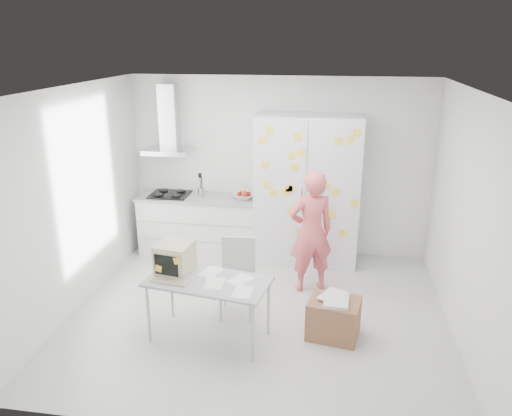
# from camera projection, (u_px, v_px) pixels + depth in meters

# --- Properties ---
(floor) EXTENTS (4.50, 4.00, 0.02)m
(floor) POSITION_uv_depth(u_px,v_px,m) (259.00, 314.00, 6.13)
(floor) COLOR silver
(floor) RESTS_ON ground
(walls) EXTENTS (4.52, 4.01, 2.70)m
(walls) POSITION_uv_depth(u_px,v_px,m) (268.00, 192.00, 6.36)
(walls) COLOR white
(walls) RESTS_ON ground
(ceiling) EXTENTS (4.50, 4.00, 0.02)m
(ceiling) POSITION_uv_depth(u_px,v_px,m) (260.00, 89.00, 5.25)
(ceiling) COLOR white
(ceiling) RESTS_ON walls
(counter_run) EXTENTS (1.84, 0.63, 1.28)m
(counter_run) POSITION_uv_depth(u_px,v_px,m) (199.00, 224.00, 7.74)
(counter_run) COLOR white
(counter_run) RESTS_ON ground
(range_hood) EXTENTS (0.70, 0.48, 1.01)m
(range_hood) POSITION_uv_depth(u_px,v_px,m) (169.00, 126.00, 7.45)
(range_hood) COLOR silver
(range_hood) RESTS_ON walls
(tall_cabinet) EXTENTS (1.50, 0.68, 2.20)m
(tall_cabinet) POSITION_uv_depth(u_px,v_px,m) (307.00, 190.00, 7.27)
(tall_cabinet) COLOR silver
(tall_cabinet) RESTS_ON ground
(person) EXTENTS (0.70, 0.59, 1.64)m
(person) POSITION_uv_depth(u_px,v_px,m) (311.00, 232.00, 6.48)
(person) COLOR #E6595E
(person) RESTS_ON ground
(desk) EXTENTS (1.42, 0.87, 1.06)m
(desk) POSITION_uv_depth(u_px,v_px,m) (187.00, 268.00, 5.51)
(desk) COLOR #A1A7AB
(desk) RESTS_ON ground
(chair) EXTENTS (0.46, 0.46, 0.95)m
(chair) POSITION_uv_depth(u_px,v_px,m) (238.00, 272.00, 6.00)
(chair) COLOR #B9B9B6
(chair) RESTS_ON ground
(cardboard_box) EXTENTS (0.63, 0.54, 0.49)m
(cardboard_box) POSITION_uv_depth(u_px,v_px,m) (334.00, 318.00, 5.60)
(cardboard_box) COLOR brown
(cardboard_box) RESTS_ON ground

